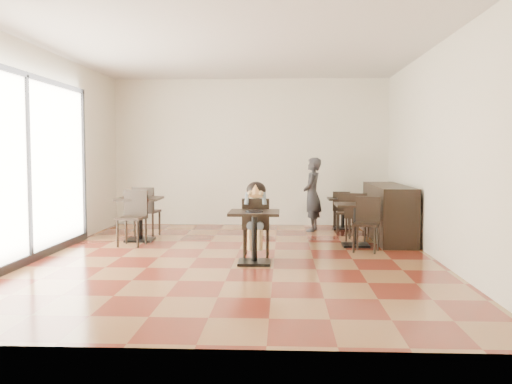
# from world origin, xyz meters

# --- Properties ---
(floor) EXTENTS (6.00, 8.00, 0.01)m
(floor) POSITION_xyz_m (0.00, 0.00, 0.00)
(floor) COLOR brown
(floor) RESTS_ON ground
(ceiling) EXTENTS (6.00, 8.00, 0.01)m
(ceiling) POSITION_xyz_m (0.00, 0.00, 3.20)
(ceiling) COLOR silver
(ceiling) RESTS_ON floor
(wall_back) EXTENTS (6.00, 0.01, 3.20)m
(wall_back) POSITION_xyz_m (0.00, 4.00, 1.60)
(wall_back) COLOR white
(wall_back) RESTS_ON floor
(wall_front) EXTENTS (6.00, 0.01, 3.20)m
(wall_front) POSITION_xyz_m (0.00, -4.00, 1.60)
(wall_front) COLOR white
(wall_front) RESTS_ON floor
(wall_left) EXTENTS (0.01, 8.00, 3.20)m
(wall_left) POSITION_xyz_m (-3.00, 0.00, 1.60)
(wall_left) COLOR white
(wall_left) RESTS_ON floor
(wall_right) EXTENTS (0.01, 8.00, 3.20)m
(wall_right) POSITION_xyz_m (3.00, 0.00, 1.60)
(wall_right) COLOR white
(wall_right) RESTS_ON floor
(storefront_window) EXTENTS (0.04, 4.50, 2.60)m
(storefront_window) POSITION_xyz_m (-2.97, -0.50, 1.40)
(storefront_window) COLOR white
(storefront_window) RESTS_ON floor
(child_table) EXTENTS (0.72, 0.72, 0.76)m
(child_table) POSITION_xyz_m (0.31, -0.42, 0.38)
(child_table) COLOR black
(child_table) RESTS_ON floor
(child_chair) EXTENTS (0.41, 0.41, 0.91)m
(child_chair) POSITION_xyz_m (0.31, 0.13, 0.46)
(child_chair) COLOR black
(child_chair) RESTS_ON floor
(child) EXTENTS (0.41, 0.57, 1.15)m
(child) POSITION_xyz_m (0.31, 0.13, 0.57)
(child) COLOR gray
(child) RESTS_ON child_chair
(plate) EXTENTS (0.26, 0.26, 0.02)m
(plate) POSITION_xyz_m (0.31, -0.52, 0.77)
(plate) COLOR black
(plate) RESTS_ON child_table
(pizza_slice) EXTENTS (0.27, 0.20, 0.06)m
(pizza_slice) POSITION_xyz_m (0.31, -0.06, 0.99)
(pizza_slice) COLOR #E9D27A
(pizza_slice) RESTS_ON child
(adult_patron) EXTENTS (0.46, 0.60, 1.49)m
(adult_patron) POSITION_xyz_m (1.31, 3.05, 0.75)
(adult_patron) COLOR #313135
(adult_patron) RESTS_ON floor
(cafe_table_mid) EXTENTS (0.87, 0.87, 0.73)m
(cafe_table_mid) POSITION_xyz_m (1.95, 1.20, 0.37)
(cafe_table_mid) COLOR black
(cafe_table_mid) RESTS_ON floor
(cafe_table_left) EXTENTS (0.84, 0.84, 0.79)m
(cafe_table_left) POSITION_xyz_m (-1.87, 1.60, 0.39)
(cafe_table_left) COLOR black
(cafe_table_left) RESTS_ON floor
(cafe_table_back) EXTENTS (0.72, 0.72, 0.65)m
(cafe_table_back) POSITION_xyz_m (1.96, 3.35, 0.33)
(cafe_table_back) COLOR black
(cafe_table_back) RESTS_ON floor
(chair_mid_a) EXTENTS (0.50, 0.50, 0.88)m
(chair_mid_a) POSITION_xyz_m (2.05, 1.75, 0.44)
(chair_mid_a) COLOR black
(chair_mid_a) RESTS_ON floor
(chair_mid_b) EXTENTS (0.50, 0.50, 0.88)m
(chair_mid_b) POSITION_xyz_m (2.05, 0.65, 0.44)
(chair_mid_b) COLOR black
(chair_mid_b) RESTS_ON floor
(chair_left_a) EXTENTS (0.48, 0.48, 0.95)m
(chair_left_a) POSITION_xyz_m (-1.87, 2.15, 0.47)
(chair_left_a) COLOR black
(chair_left_a) RESTS_ON floor
(chair_left_b) EXTENTS (0.48, 0.48, 0.95)m
(chair_left_b) POSITION_xyz_m (-1.87, 1.05, 0.47)
(chair_left_b) COLOR black
(chair_left_b) RESTS_ON floor
(chair_back_a) EXTENTS (0.41, 0.41, 0.78)m
(chair_back_a) POSITION_xyz_m (1.96, 3.50, 0.39)
(chair_back_a) COLOR black
(chair_back_a) RESTS_ON floor
(chair_back_b) EXTENTS (0.41, 0.41, 0.78)m
(chair_back_b) POSITION_xyz_m (1.96, 2.80, 0.39)
(chair_back_b) COLOR black
(chair_back_b) RESTS_ON floor
(service_counter) EXTENTS (0.60, 2.40, 1.00)m
(service_counter) POSITION_xyz_m (2.65, 2.00, 0.50)
(service_counter) COLOR black
(service_counter) RESTS_ON floor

